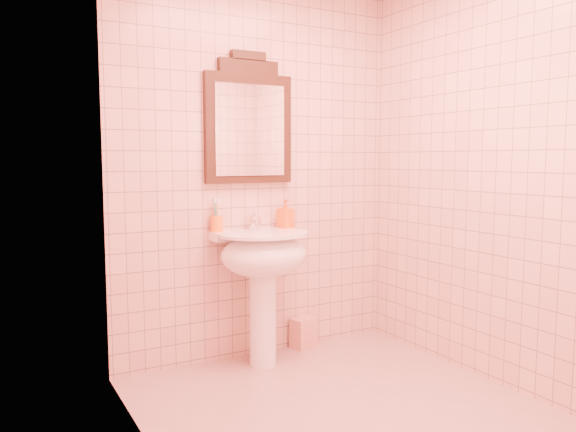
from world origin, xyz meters
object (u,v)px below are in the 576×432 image
mirror (249,123)px  toothbrush_cup (216,223)px  pedestal_sink (263,264)px  soap_dispenser (285,214)px  towel (303,333)px

mirror → toothbrush_cup: size_ratio=4.51×
toothbrush_cup → pedestal_sink: bearing=-37.4°
soap_dispenser → pedestal_sink: bearing=-162.6°
pedestal_sink → mirror: mirror is taller
mirror → toothbrush_cup: 0.69m
toothbrush_cup → towel: toothbrush_cup is taller
toothbrush_cup → towel: bearing=-1.3°
pedestal_sink → mirror: 0.92m
toothbrush_cup → soap_dispenser: soap_dispenser is taller
mirror → soap_dispenser: size_ratio=4.36×
towel → pedestal_sink: bearing=-157.0°
mirror → towel: size_ratio=3.98×
soap_dispenser → towel: 0.87m
pedestal_sink → toothbrush_cup: size_ratio=4.63×
mirror → towel: bearing=-4.7°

